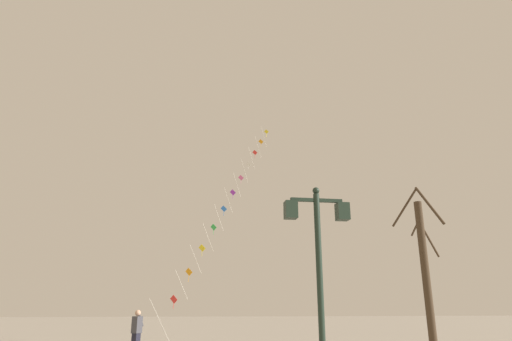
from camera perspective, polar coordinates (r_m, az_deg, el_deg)
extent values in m
cylinder|color=#1E2D23|center=(9.96, 8.37, -15.16)|extent=(0.14, 0.14, 4.31)
sphere|color=#1E2D23|center=(10.29, 7.83, -2.63)|extent=(0.16, 0.16, 0.16)
cube|color=#1E2D23|center=(10.23, 7.88, -3.87)|extent=(1.23, 0.08, 0.08)
cube|color=#1E2D23|center=(10.02, 4.55, -5.16)|extent=(0.28, 0.28, 0.40)
cube|color=beige|center=(10.02, 4.55, -5.16)|extent=(0.19, 0.19, 0.30)
cube|color=#1E2D23|center=(10.37, 11.21, -5.30)|extent=(0.28, 0.28, 0.40)
cube|color=beige|center=(10.37, 11.21, -5.30)|extent=(0.19, 0.19, 0.30)
cylinder|color=silver|center=(20.21, -12.33, -18.85)|extent=(0.98, 1.66, 1.99)
cylinder|color=silver|center=(21.57, -9.68, -14.51)|extent=(0.65, 1.11, 1.32)
cylinder|color=silver|center=(22.75, -7.87, -11.43)|extent=(0.65, 1.11, 1.32)
cylinder|color=silver|center=(24.01, -6.28, -8.65)|extent=(0.65, 1.11, 1.32)
cylinder|color=silver|center=(25.34, -4.87, -6.15)|extent=(0.65, 1.11, 1.32)
cylinder|color=silver|center=(26.72, -3.62, -3.90)|extent=(0.65, 1.11, 1.32)
cylinder|color=silver|center=(28.16, -2.49, -1.88)|extent=(0.65, 1.11, 1.32)
cylinder|color=silver|center=(29.63, -1.48, -0.05)|extent=(0.65, 1.11, 1.32)
cylinder|color=silver|center=(31.14, -0.57, 1.60)|extent=(0.65, 1.11, 1.32)
cylinder|color=silver|center=(32.68, 0.26, 3.10)|extent=(0.65, 1.11, 1.32)
cylinder|color=silver|center=(34.25, 1.01, 4.46)|extent=(0.65, 1.11, 1.32)
cube|color=red|center=(21.01, -10.68, -16.17)|extent=(0.34, 0.22, 0.40)
cylinder|color=red|center=(21.01, -10.72, -16.97)|extent=(0.03, 0.04, 0.26)
cube|color=orange|center=(22.15, -8.74, -12.93)|extent=(0.35, 0.20, 0.40)
cylinder|color=orange|center=(22.13, -8.78, -13.76)|extent=(0.04, 0.05, 0.32)
cube|color=yellow|center=(23.37, -7.05, -10.00)|extent=(0.37, 0.17, 0.40)
cylinder|color=yellow|center=(23.33, -7.08, -10.72)|extent=(0.03, 0.04, 0.27)
cube|color=green|center=(24.67, -5.55, -7.37)|extent=(0.33, 0.24, 0.40)
cylinder|color=green|center=(24.62, -5.57, -8.03)|extent=(0.02, 0.02, 0.25)
cube|color=blue|center=(26.02, -4.23, -5.00)|extent=(0.38, 0.14, 0.40)
cylinder|color=blue|center=(25.96, -4.24, -5.62)|extent=(0.03, 0.03, 0.25)
cube|color=purple|center=(27.43, -3.04, -2.86)|extent=(0.37, 0.17, 0.40)
cylinder|color=purple|center=(27.36, -3.05, -3.46)|extent=(0.03, 0.03, 0.27)
cube|color=pink|center=(28.89, -1.98, -0.94)|extent=(0.37, 0.16, 0.40)
cylinder|color=pink|center=(28.81, -1.98, -1.49)|extent=(0.02, 0.02, 0.26)
cube|color=white|center=(30.38, -1.02, 0.79)|extent=(0.35, 0.21, 0.40)
cylinder|color=white|center=(30.30, -1.02, 0.30)|extent=(0.03, 0.03, 0.23)
cube|color=red|center=(31.91, -0.15, 2.37)|extent=(0.35, 0.20, 0.40)
cylinder|color=red|center=(31.81, -0.15, 1.87)|extent=(0.02, 0.02, 0.26)
cube|color=orange|center=(33.46, 0.64, 3.79)|extent=(0.37, 0.16, 0.40)
cylinder|color=orange|center=(33.36, 0.65, 3.33)|extent=(0.03, 0.04, 0.26)
cube|color=yellow|center=(35.04, 1.37, 5.09)|extent=(0.34, 0.23, 0.40)
cylinder|color=yellow|center=(34.92, 1.37, 4.60)|extent=(0.04, 0.04, 0.32)
cube|color=#3F3F47|center=(17.96, -15.26, -18.84)|extent=(0.39, 0.45, 0.60)
sphere|color=tan|center=(17.95, -15.15, -17.50)|extent=(0.22, 0.22, 0.22)
cylinder|color=#3F3F47|center=(18.14, -14.82, -18.31)|extent=(0.26, 0.39, 0.50)
cylinder|color=#423323|center=(13.66, 21.40, -13.71)|extent=(0.22, 0.22, 4.81)
cylinder|color=#423323|center=(13.61, 21.67, -4.20)|extent=(0.30, 0.97, 1.30)
cylinder|color=#423323|center=(14.27, 20.09, -6.99)|extent=(0.24, 0.91, 0.39)
cylinder|color=#423323|center=(14.19, 18.78, -4.64)|extent=(0.55, 0.86, 1.05)
cylinder|color=#423323|center=(14.41, 21.70, -8.42)|extent=(1.07, 0.94, 0.93)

